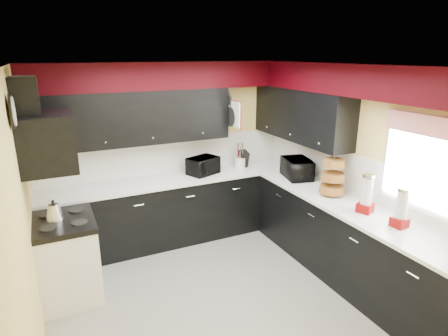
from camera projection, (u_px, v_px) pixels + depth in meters
name	position (u px, v px, depth m)	size (l,w,h in m)	color
ground	(221.00, 295.00, 4.20)	(3.60, 3.60, 0.00)	gray
wall_back	(168.00, 151.00, 5.39)	(3.60, 0.06, 2.50)	#E0C666
wall_right	(354.00, 169.00, 4.58)	(0.06, 3.60, 2.50)	#E0C666
wall_left	(24.00, 224.00, 3.09)	(0.06, 3.60, 2.50)	#E0C666
ceiling	(221.00, 65.00, 3.47)	(3.60, 3.60, 0.06)	white
cab_back	(177.00, 210.00, 5.36)	(3.60, 0.60, 0.90)	black
cab_right	(346.00, 243.00, 4.43)	(0.60, 3.00, 0.90)	black
counter_back	(176.00, 179.00, 5.22)	(3.62, 0.64, 0.04)	white
counter_right	(350.00, 207.00, 4.29)	(0.64, 3.02, 0.04)	white
splash_back	(168.00, 156.00, 5.39)	(3.60, 0.02, 0.50)	white
splash_right	(353.00, 174.00, 4.59)	(0.02, 3.60, 0.50)	white
upper_back	(133.00, 118.00, 4.87)	(2.60, 0.35, 0.70)	black
upper_right	(300.00, 115.00, 5.12)	(0.35, 1.80, 0.70)	black
soffit_back	(169.00, 75.00, 4.91)	(3.60, 0.36, 0.35)	black
soffit_right	(364.00, 80.00, 4.03)	(0.36, 3.24, 0.35)	black
stove	(69.00, 260.00, 4.10)	(0.60, 0.75, 0.86)	white
cooktop	(63.00, 222.00, 3.97)	(0.62, 0.77, 0.06)	black
hood	(46.00, 141.00, 3.69)	(0.50, 0.78, 0.55)	black
hood_duct	(25.00, 98.00, 3.51)	(0.24, 0.40, 0.40)	black
window	(422.00, 164.00, 3.70)	(0.03, 0.86, 0.96)	white
valance	(425.00, 125.00, 3.56)	(0.04, 0.88, 0.20)	red
pan_top	(227.00, 98.00, 5.29)	(0.03, 0.22, 0.40)	black
pan_mid	(231.00, 117.00, 5.25)	(0.03, 0.28, 0.46)	black
pan_low	(223.00, 116.00, 5.48)	(0.03, 0.24, 0.42)	black
cut_board	(235.00, 114.00, 5.13)	(0.03, 0.26, 0.35)	white
baskets	(333.00, 176.00, 4.52)	(0.27, 0.27, 0.50)	brown
clock	(12.00, 111.00, 3.05)	(0.03, 0.30, 0.30)	black
deco_plate	(386.00, 88.00, 3.97)	(0.03, 0.24, 0.24)	white
toaster_oven	(203.00, 166.00, 5.36)	(0.42, 0.35, 0.24)	black
microwave	(297.00, 168.00, 5.18)	(0.49, 0.33, 0.27)	black
utensil_crock	(240.00, 163.00, 5.63)	(0.15, 0.15, 0.16)	white
knife_block	(243.00, 159.00, 5.68)	(0.11, 0.16, 0.25)	black
kettle	(54.00, 212.00, 3.95)	(0.19, 0.19, 0.17)	silver
dispenser_a	(367.00, 194.00, 4.04)	(0.15, 0.15, 0.41)	#640A02
dispenser_b	(401.00, 209.00, 3.69)	(0.14, 0.14, 0.38)	#620309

